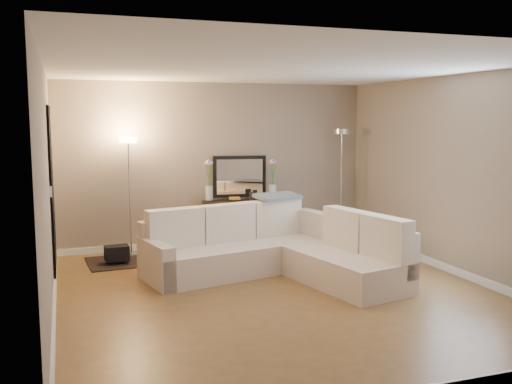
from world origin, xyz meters
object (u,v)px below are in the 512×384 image
object	(u,v)px
sectional_sofa	(275,250)
console_table	(236,221)
floor_lamp_lit	(129,173)
floor_lamp_unlit	(342,162)

from	to	relation	value
sectional_sofa	console_table	distance (m)	1.75
console_table	floor_lamp_lit	distance (m)	1.86
console_table	floor_lamp_unlit	bearing A→B (deg)	-3.47
sectional_sofa	floor_lamp_unlit	bearing A→B (deg)	42.43
sectional_sofa	floor_lamp_lit	world-z (taller)	floor_lamp_lit
floor_lamp_lit	console_table	bearing A→B (deg)	2.32
console_table	floor_lamp_lit	xyz separation A→B (m)	(-1.67, -0.07, 0.82)
sectional_sofa	console_table	world-z (taller)	sectional_sofa
sectional_sofa	floor_lamp_lit	xyz separation A→B (m)	(-1.67, 1.68, 0.91)
sectional_sofa	console_table	xyz separation A→B (m)	(0.00, 1.75, 0.09)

